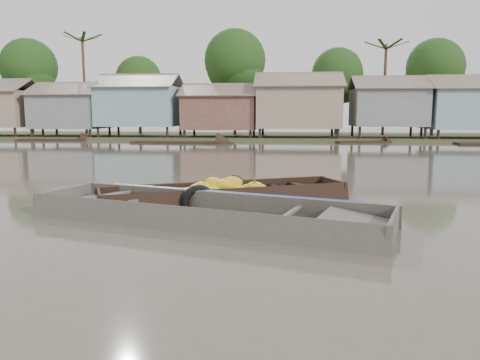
{
  "coord_description": "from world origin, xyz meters",
  "views": [
    {
      "loc": [
        1.49,
        -8.74,
        2.21
      ],
      "look_at": [
        0.55,
        0.99,
        0.8
      ],
      "focal_mm": 35.0,
      "sensor_mm": 36.0,
      "label": 1
    }
  ],
  "objects": [
    {
      "name": "ground",
      "position": [
        0.0,
        0.0,
        0.0
      ],
      "size": [
        120.0,
        120.0,
        0.0
      ],
      "primitive_type": "plane",
      "color": "#514B3E",
      "rests_on": "ground"
    },
    {
      "name": "riverbank",
      "position": [
        3.03,
        31.86,
        3.07
      ],
      "size": [
        120.0,
        12.47,
        10.22
      ],
      "color": "#384723",
      "rests_on": "ground"
    },
    {
      "name": "banana_boat",
      "position": [
        -0.05,
        2.57,
        0.18
      ],
      "size": [
        6.23,
        3.87,
        0.87
      ],
      "rotation": [
        0.0,
        0.0,
        0.42
      ],
      "color": "black",
      "rests_on": "ground"
    },
    {
      "name": "viewer_boat",
      "position": [
        -0.09,
        0.52,
        0.06
      ],
      "size": [
        7.74,
        4.15,
        0.6
      ],
      "rotation": [
        0.0,
        0.0,
        -0.31
      ],
      "color": "#3F3A35",
      "rests_on": "ground"
    },
    {
      "name": "distant_boats",
      "position": [
        7.56,
        23.42,
        -0.05
      ],
      "size": [
        47.63,
        16.78,
        0.35
      ],
      "color": "black",
      "rests_on": "ground"
    }
  ]
}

